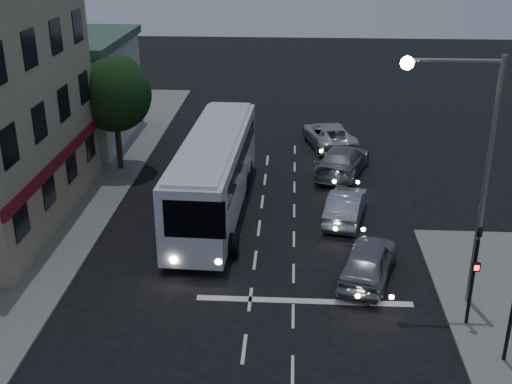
# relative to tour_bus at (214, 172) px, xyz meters

# --- Properties ---
(ground) EXTENTS (120.00, 120.00, 0.00)m
(ground) POSITION_rel_tour_bus_xyz_m (2.21, -9.65, -2.07)
(ground) COLOR black
(road_markings) EXTENTS (8.00, 30.55, 0.01)m
(road_markings) POSITION_rel_tour_bus_xyz_m (3.50, -6.34, -2.06)
(road_markings) COLOR silver
(road_markings) RESTS_ON ground
(tour_bus) EXTENTS (3.07, 12.54, 3.83)m
(tour_bus) POSITION_rel_tour_bus_xyz_m (0.00, 0.00, 0.00)
(tour_bus) COLOR silver
(tour_bus) RESTS_ON ground
(car_suv) EXTENTS (3.04, 4.86, 1.54)m
(car_suv) POSITION_rel_tour_bus_xyz_m (6.69, -5.85, -1.30)
(car_suv) COLOR gray
(car_suv) RESTS_ON ground
(car_sedan_a) EXTENTS (2.42, 4.59, 1.44)m
(car_sedan_a) POSITION_rel_tour_bus_xyz_m (6.20, -0.51, -1.35)
(car_sedan_a) COLOR #ADAFBF
(car_sedan_a) RESTS_ON ground
(car_sedan_b) EXTENTS (3.69, 5.81, 1.57)m
(car_sedan_b) POSITION_rel_tour_bus_xyz_m (6.44, 5.51, -1.28)
(car_sedan_b) COLOR gray
(car_sedan_b) RESTS_ON ground
(car_sedan_c) EXTENTS (3.65, 5.79, 1.49)m
(car_sedan_c) POSITION_rel_tour_bus_xyz_m (5.92, 10.13, -1.32)
(car_sedan_c) COLOR silver
(car_sedan_c) RESTS_ON ground
(traffic_signal_main) EXTENTS (0.25, 0.35, 4.10)m
(traffic_signal_main) POSITION_rel_tour_bus_xyz_m (9.81, -8.87, 0.35)
(traffic_signal_main) COLOR black
(traffic_signal_main) RESTS_ON sidewalk_near
(streetlight) EXTENTS (3.32, 0.44, 9.00)m
(streetlight) POSITION_rel_tour_bus_xyz_m (9.55, -7.45, 3.67)
(streetlight) COLOR slate
(streetlight) RESTS_ON sidewalk_near
(low_building_north) EXTENTS (9.40, 9.40, 6.50)m
(low_building_north) POSITION_rel_tour_bus_xyz_m (-11.29, 10.35, 1.32)
(low_building_north) COLOR #B5AFA6
(low_building_north) RESTS_ON sidewalk_far
(street_tree) EXTENTS (4.00, 4.00, 6.20)m
(street_tree) POSITION_rel_tour_bus_xyz_m (-6.00, 5.38, 2.43)
(street_tree) COLOR black
(street_tree) RESTS_ON sidewalk_far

